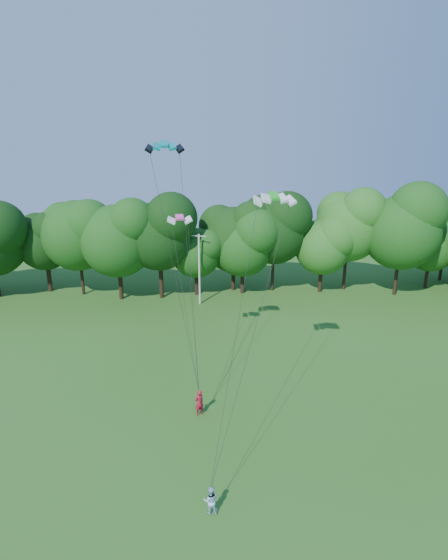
{
  "coord_description": "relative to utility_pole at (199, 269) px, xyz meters",
  "views": [
    {
      "loc": [
        -3.53,
        -16.11,
        17.84
      ],
      "look_at": [
        -1.2,
        13.0,
        8.77
      ],
      "focal_mm": 28.0,
      "sensor_mm": 36.0,
      "label": 1
    }
  ],
  "objects": [
    {
      "name": "tree_back_east",
      "position": [
        33.17,
        6.7,
        3.73
      ],
      "size": [
        8.8,
        8.8,
        12.79
      ],
      "color": "black",
      "rests_on": "ground"
    },
    {
      "name": "tree_back_center",
      "position": [
        4.41,
        4.82,
        3.86
      ],
      "size": [
        8.94,
        8.94,
        13.0
      ],
      "color": "black",
      "rests_on": "ground"
    },
    {
      "name": "kite_teal",
      "position": [
        -2.51,
        -18.38,
        13.62
      ],
      "size": [
        2.49,
        1.27,
        0.48
      ],
      "rotation": [
        0.0,
        0.0,
        0.08
      ],
      "color": "#048282",
      "rests_on": "ground"
    },
    {
      "name": "ground",
      "position": [
        2.52,
        -32.02,
        -4.26
      ],
      "size": [
        160.0,
        160.0,
        0.0
      ],
      "primitive_type": "plane",
      "color": "#2A5E19",
      "rests_on": "ground"
    },
    {
      "name": "kite_pink",
      "position": [
        -1.74,
        -15.27,
        8.38
      ],
      "size": [
        1.92,
        1.05,
        0.35
      ],
      "rotation": [
        0.0,
        0.0,
        0.08
      ],
      "color": "#F844B3",
      "rests_on": "ground"
    },
    {
      "name": "kite_flyer_left",
      "position": [
        -0.64,
        -22.02,
        -3.32
      ],
      "size": [
        0.82,
        0.74,
        1.89
      ],
      "primitive_type": "imported",
      "rotation": [
        0.0,
        0.0,
        3.67
      ],
      "color": "#B3172C",
      "rests_on": "ground"
    },
    {
      "name": "kite_flyer_right",
      "position": [
        -0.27,
        -30.49,
        -3.49
      ],
      "size": [
        0.78,
        0.62,
        1.54
      ],
      "primitive_type": "imported",
      "rotation": [
        0.0,
        0.0,
        3.09
      ],
      "color": "#B0D4F4",
      "rests_on": "ground"
    },
    {
      "name": "utility_pole",
      "position": [
        0.0,
        0.0,
        0.0
      ],
      "size": [
        1.6,
        0.59,
        8.29
      ],
      "rotation": [
        0.0,
        0.0,
        -0.31
      ],
      "color": "silver",
      "rests_on": "ground"
    },
    {
      "name": "kite_green",
      "position": [
        4.26,
        -21.1,
        10.56
      ],
      "size": [
        2.61,
        1.26,
        0.48
      ],
      "rotation": [
        0.0,
        0.0,
        0.04
      ],
      "color": "green",
      "rests_on": "ground"
    }
  ]
}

